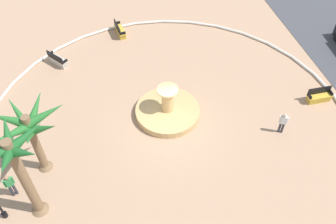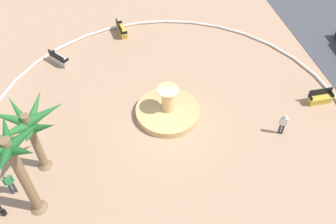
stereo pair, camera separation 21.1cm
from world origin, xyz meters
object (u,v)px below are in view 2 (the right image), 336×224
at_px(palm_tree_near_fountain, 14,161).
at_px(person_cyclist_helmet, 9,183).
at_px(fountain, 168,111).
at_px(bench_west, 320,98).
at_px(bench_southeast, 59,60).
at_px(person_pedestrian_stroll, 283,123).
at_px(palm_tree_by_curb, 29,127).
at_px(bench_east, 122,30).

height_order(palm_tree_near_fountain, person_cyclist_helmet, palm_tree_near_fountain).
relative_size(fountain, bench_west, 2.52).
bearing_deg(palm_tree_near_fountain, person_cyclist_helmet, -135.10).
distance_m(bench_west, bench_southeast, 18.06).
height_order(palm_tree_near_fountain, person_pedestrian_stroll, palm_tree_near_fountain).
bearing_deg(person_pedestrian_stroll, bench_southeast, -127.10).
distance_m(fountain, bench_southeast, 9.25).
bearing_deg(palm_tree_near_fountain, bench_west, 101.91).
xyz_separation_m(palm_tree_near_fountain, bench_southeast, (-11.52, 1.46, -3.88)).
distance_m(fountain, palm_tree_by_curb, 8.47).
distance_m(bench_west, person_pedestrian_stroll, 4.05).
xyz_separation_m(palm_tree_by_curb, bench_west, (-1.08, 17.41, -2.97)).
bearing_deg(bench_southeast, palm_tree_by_curb, -7.14).
height_order(palm_tree_near_fountain, bench_east, palm_tree_near_fountain).
bearing_deg(bench_east, person_cyclist_helmet, -30.56).
distance_m(fountain, person_pedestrian_stroll, 6.99).
height_order(fountain, person_pedestrian_stroll, fountain).
height_order(palm_tree_near_fountain, bench_southeast, palm_tree_near_fountain).
bearing_deg(bench_west, palm_tree_by_curb, -86.45).
bearing_deg(bench_east, bench_southeast, -62.45).
bearing_deg(palm_tree_by_curb, person_pedestrian_stroll, 86.77).
relative_size(bench_east, bench_west, 1.03).
bearing_deg(bench_west, person_pedestrian_stroll, -62.43).
distance_m(bench_southeast, person_pedestrian_stroll, 15.98).
bearing_deg(bench_west, person_cyclist_helmet, -82.52).
height_order(palm_tree_by_curb, bench_west, palm_tree_by_curb).
bearing_deg(bench_west, fountain, -96.82).
height_order(palm_tree_by_curb, person_pedestrian_stroll, palm_tree_by_curb).
relative_size(fountain, palm_tree_by_curb, 0.91).
bearing_deg(bench_east, person_pedestrian_stroll, 32.91).
bearing_deg(bench_southeast, bench_east, 117.55).
relative_size(palm_tree_by_curb, person_cyclist_helmet, 2.62).
relative_size(bench_southeast, person_cyclist_helmet, 0.92).
bearing_deg(fountain, person_cyclist_helmet, -68.19).
bearing_deg(bench_east, palm_tree_by_curb, -27.66).
bearing_deg(palm_tree_near_fountain, person_pedestrian_stroll, 97.56).
bearing_deg(person_pedestrian_stroll, bench_east, -147.09).
bearing_deg(person_cyclist_helmet, bench_east, 149.44).
height_order(bench_west, person_cyclist_helmet, person_cyclist_helmet).
height_order(palm_tree_by_curb, bench_southeast, palm_tree_by_curb).
height_order(bench_southeast, person_pedestrian_stroll, person_pedestrian_stroll).
bearing_deg(bench_west, bench_east, -132.03).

